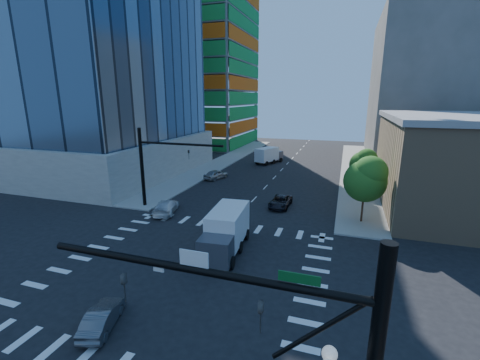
% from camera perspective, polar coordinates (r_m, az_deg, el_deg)
% --- Properties ---
extents(ground, '(160.00, 160.00, 0.00)m').
position_cam_1_polar(ground, '(24.91, -9.32, -15.56)').
color(ground, black).
rests_on(ground, ground).
extents(road_markings, '(20.00, 20.00, 0.01)m').
position_cam_1_polar(road_markings, '(24.91, -9.32, -15.55)').
color(road_markings, silver).
rests_on(road_markings, ground).
extents(sidewalk_ne, '(5.00, 60.00, 0.15)m').
position_cam_1_polar(sidewalk_ne, '(60.29, 19.91, 1.78)').
color(sidewalk_ne, gray).
rests_on(sidewalk_ne, ground).
extents(sidewalk_nw, '(5.00, 60.00, 0.15)m').
position_cam_1_polar(sidewalk_nw, '(64.44, -2.87, 3.40)').
color(sidewalk_nw, gray).
rests_on(sidewalk_nw, ground).
extents(construction_building, '(25.16, 34.50, 70.60)m').
position_cam_1_polar(construction_building, '(90.13, -7.23, 22.12)').
color(construction_building, gray).
rests_on(construction_building, ground).
extents(bg_building_ne, '(24.00, 30.00, 28.00)m').
position_cam_1_polar(bg_building_ne, '(75.85, 31.93, 13.55)').
color(bg_building_ne, '#5B5852').
rests_on(bg_building_ne, ground).
extents(signal_mast_nw, '(10.20, 0.40, 9.00)m').
position_cam_1_polar(signal_mast_nw, '(37.29, -15.22, 3.28)').
color(signal_mast_nw, black).
rests_on(signal_mast_nw, sidewalk_nw).
extents(tree_south, '(4.16, 4.16, 6.82)m').
position_cam_1_polar(tree_south, '(33.85, 21.61, 0.26)').
color(tree_south, '#382316').
rests_on(tree_south, sidewalk_ne).
extents(tree_north, '(3.54, 3.52, 5.78)m').
position_cam_1_polar(tree_north, '(45.73, 21.19, 2.87)').
color(tree_north, '#382316').
rests_on(tree_north, sidewalk_ne).
extents(car_nb_far, '(2.27, 4.64, 1.27)m').
position_cam_1_polar(car_nb_far, '(37.69, 7.20, -3.84)').
color(car_nb_far, black).
rests_on(car_nb_far, ground).
extents(car_sb_near, '(3.28, 5.33, 1.44)m').
position_cam_1_polar(car_sb_near, '(36.38, -13.00, -4.64)').
color(car_sb_near, white).
rests_on(car_sb_near, ground).
extents(car_sb_mid, '(3.15, 4.70, 1.49)m').
position_cam_1_polar(car_sb_mid, '(50.28, -4.29, 1.00)').
color(car_sb_mid, '#A3A7AA').
rests_on(car_sb_mid, ground).
extents(car_sb_cross, '(2.41, 3.97, 1.23)m').
position_cam_1_polar(car_sb_cross, '(20.69, -23.28, -21.53)').
color(car_sb_cross, '#4F4F54').
rests_on(car_sb_cross, ground).
extents(box_truck_near, '(3.31, 6.70, 3.40)m').
position_cam_1_polar(box_truck_near, '(26.55, -2.72, -9.76)').
color(box_truck_near, black).
rests_on(box_truck_near, ground).
extents(box_truck_far, '(4.59, 6.37, 3.07)m').
position_cam_1_polar(box_truck_far, '(62.72, 5.31, 4.24)').
color(box_truck_far, black).
rests_on(box_truck_far, ground).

